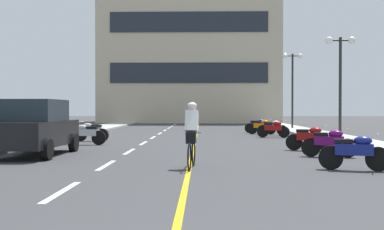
# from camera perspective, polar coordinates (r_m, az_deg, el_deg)

# --- Properties ---
(ground_plane) EXTENTS (140.00, 140.00, 0.00)m
(ground_plane) POSITION_cam_1_polar(r_m,az_deg,el_deg) (23.55, -0.19, -2.92)
(ground_plane) COLOR #38383A
(curb_left) EXTENTS (2.40, 72.00, 0.12)m
(curb_left) POSITION_cam_1_polar(r_m,az_deg,el_deg) (27.65, -15.13, -2.27)
(curb_left) COLOR #A8A8A3
(curb_left) RESTS_ON ground
(curb_right) EXTENTS (2.40, 72.00, 0.12)m
(curb_right) POSITION_cam_1_polar(r_m,az_deg,el_deg) (27.35, 15.24, -2.30)
(curb_right) COLOR #A8A8A3
(curb_right) RESTS_ON ground
(lane_dash_1) EXTENTS (0.14, 2.20, 0.01)m
(lane_dash_1) POSITION_cam_1_polar(r_m,az_deg,el_deg) (9.01, -15.60, -8.98)
(lane_dash_1) COLOR silver
(lane_dash_1) RESTS_ON ground
(lane_dash_2) EXTENTS (0.14, 2.20, 0.01)m
(lane_dash_2) POSITION_cam_1_polar(r_m,az_deg,el_deg) (12.85, -10.41, -6.03)
(lane_dash_2) COLOR silver
(lane_dash_2) RESTS_ON ground
(lane_dash_3) EXTENTS (0.14, 2.20, 0.01)m
(lane_dash_3) POSITION_cam_1_polar(r_m,az_deg,el_deg) (16.77, -7.65, -4.43)
(lane_dash_3) COLOR silver
(lane_dash_3) RESTS_ON ground
(lane_dash_4) EXTENTS (0.14, 2.20, 0.01)m
(lane_dash_4) POSITION_cam_1_polar(r_m,az_deg,el_deg) (20.71, -5.94, -3.43)
(lane_dash_4) COLOR silver
(lane_dash_4) RESTS_ON ground
(lane_dash_5) EXTENTS (0.14, 2.20, 0.01)m
(lane_dash_5) POSITION_cam_1_polar(r_m,az_deg,el_deg) (24.68, -4.78, -2.74)
(lane_dash_5) COLOR silver
(lane_dash_5) RESTS_ON ground
(lane_dash_6) EXTENTS (0.14, 2.20, 0.01)m
(lane_dash_6) POSITION_cam_1_polar(r_m,az_deg,el_deg) (28.65, -3.95, -2.25)
(lane_dash_6) COLOR silver
(lane_dash_6) RESTS_ON ground
(lane_dash_7) EXTENTS (0.14, 2.20, 0.01)m
(lane_dash_7) POSITION_cam_1_polar(r_m,az_deg,el_deg) (32.63, -3.32, -1.88)
(lane_dash_7) COLOR silver
(lane_dash_7) RESTS_ON ground
(lane_dash_8) EXTENTS (0.14, 2.20, 0.01)m
(lane_dash_8) POSITION_cam_1_polar(r_m,az_deg,el_deg) (36.62, -2.82, -1.59)
(lane_dash_8) COLOR silver
(lane_dash_8) RESTS_ON ground
(lane_dash_9) EXTENTS (0.14, 2.20, 0.01)m
(lane_dash_9) POSITION_cam_1_polar(r_m,az_deg,el_deg) (40.61, -2.43, -1.35)
(lane_dash_9) COLOR silver
(lane_dash_9) RESTS_ON ground
(lane_dash_10) EXTENTS (0.14, 2.20, 0.01)m
(lane_dash_10) POSITION_cam_1_polar(r_m,az_deg,el_deg) (44.60, -2.10, -1.16)
(lane_dash_10) COLOR silver
(lane_dash_10) RESTS_ON ground
(lane_dash_11) EXTENTS (0.14, 2.20, 0.01)m
(lane_dash_11) POSITION_cam_1_polar(r_m,az_deg,el_deg) (48.59, -1.83, -1.00)
(lane_dash_11) COLOR silver
(lane_dash_11) RESTS_ON ground
(centre_line_yellow) EXTENTS (0.12, 66.00, 0.01)m
(centre_line_yellow) POSITION_cam_1_polar(r_m,az_deg,el_deg) (26.54, 0.51, -2.49)
(centre_line_yellow) COLOR gold
(centre_line_yellow) RESTS_ON ground
(office_building) EXTENTS (19.11, 9.34, 17.19)m
(office_building) POSITION_cam_1_polar(r_m,az_deg,el_deg) (52.60, -0.26, 8.52)
(office_building) COLOR #BCAD93
(office_building) RESTS_ON ground
(street_lamp_mid) EXTENTS (1.46, 0.36, 4.90)m
(street_lamp_mid) POSITION_cam_1_polar(r_m,az_deg,el_deg) (23.97, 17.63, 6.03)
(street_lamp_mid) COLOR black
(street_lamp_mid) RESTS_ON curb_right
(street_lamp_far) EXTENTS (1.46, 0.36, 5.41)m
(street_lamp_far) POSITION_cam_1_polar(r_m,az_deg,el_deg) (34.83, 12.15, 4.93)
(street_lamp_far) COLOR black
(street_lamp_far) RESTS_ON curb_right
(parked_car_near) EXTENTS (1.94, 4.21, 1.82)m
(parked_car_near) POSITION_cam_1_polar(r_m,az_deg,el_deg) (16.01, -18.53, -1.44)
(parked_car_near) COLOR black
(parked_car_near) RESTS_ON ground
(motorcycle_3) EXTENTS (1.65, 0.75, 0.92)m
(motorcycle_3) POSITION_cam_1_polar(r_m,az_deg,el_deg) (12.20, 19.22, -4.21)
(motorcycle_3) COLOR black
(motorcycle_3) RESTS_ON ground
(motorcycle_4) EXTENTS (1.66, 0.75, 0.92)m
(motorcycle_4) POSITION_cam_1_polar(r_m,az_deg,el_deg) (15.25, 16.41, -3.20)
(motorcycle_4) COLOR black
(motorcycle_4) RESTS_ON ground
(motorcycle_5) EXTENTS (1.66, 0.75, 0.92)m
(motorcycle_5) POSITION_cam_1_polar(r_m,az_deg,el_deg) (17.40, 14.18, -2.70)
(motorcycle_5) COLOR black
(motorcycle_5) RESTS_ON ground
(motorcycle_6) EXTENTS (1.70, 0.60, 0.92)m
(motorcycle_6) POSITION_cam_1_polar(r_m,az_deg,el_deg) (20.11, -12.82, -2.23)
(motorcycle_6) COLOR black
(motorcycle_6) RESTS_ON ground
(motorcycle_7) EXTENTS (1.68, 0.66, 0.92)m
(motorcycle_7) POSITION_cam_1_polar(r_m,az_deg,el_deg) (22.25, -12.18, -1.94)
(motorcycle_7) COLOR black
(motorcycle_7) RESTS_ON ground
(motorcycle_8) EXTENTS (1.67, 0.69, 0.92)m
(motorcycle_8) POSITION_cam_1_polar(r_m,az_deg,el_deg) (24.85, 9.91, -1.65)
(motorcycle_8) COLOR black
(motorcycle_8) RESTS_ON ground
(motorcycle_9) EXTENTS (1.70, 0.60, 0.92)m
(motorcycle_9) POSITION_cam_1_polar(r_m,az_deg,el_deg) (26.56, 9.79, -1.49)
(motorcycle_9) COLOR black
(motorcycle_9) RESTS_ON ground
(motorcycle_10) EXTENTS (1.65, 0.77, 0.92)m
(motorcycle_10) POSITION_cam_1_polar(r_m,az_deg,el_deg) (28.01, 8.49, -1.37)
(motorcycle_10) COLOR black
(motorcycle_10) RESTS_ON ground
(motorcycle_11) EXTENTS (1.70, 0.60, 0.92)m
(motorcycle_11) POSITION_cam_1_polar(r_m,az_deg,el_deg) (29.54, 8.09, -1.25)
(motorcycle_11) COLOR black
(motorcycle_11) RESTS_ON ground
(cyclist_rider) EXTENTS (0.42, 1.77, 1.71)m
(cyclist_rider) POSITION_cam_1_polar(r_m,az_deg,el_deg) (11.92, -0.05, -2.28)
(cyclist_rider) COLOR black
(cyclist_rider) RESTS_ON ground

